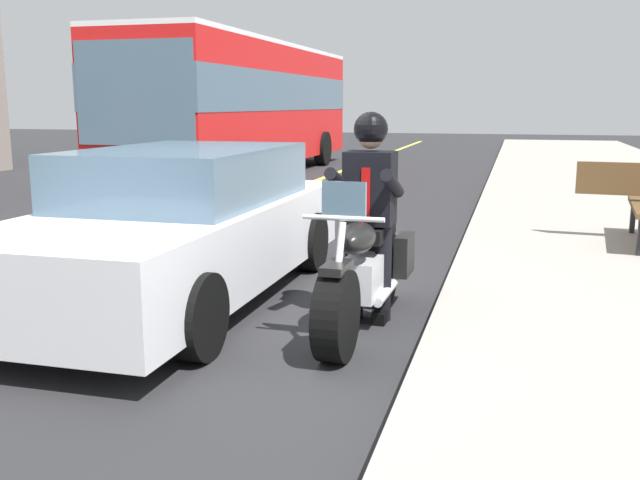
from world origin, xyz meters
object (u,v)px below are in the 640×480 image
rider_main (370,198)px  bus_near (244,101)px  motorcycle_main (364,272)px  car_silver (182,225)px

rider_main → bus_near: bus_near is taller
motorcycle_main → car_silver: car_silver is taller
rider_main → car_silver: size_ratio=0.38×
motorcycle_main → car_silver: bearing=-102.7°
bus_near → motorcycle_main: bearing=25.5°
rider_main → car_silver: (-0.22, -1.82, -0.35)m
rider_main → car_silver: 1.86m
rider_main → bus_near: size_ratio=0.16×
bus_near → car_silver: (11.42, 3.82, -1.18)m
motorcycle_main → rider_main: (-0.19, 0.00, 0.58)m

